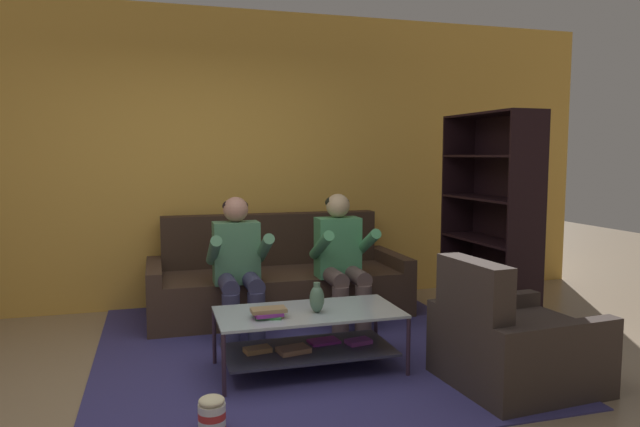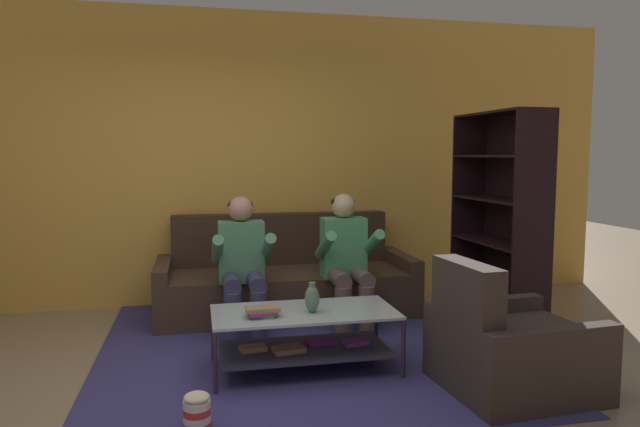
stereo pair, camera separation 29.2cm
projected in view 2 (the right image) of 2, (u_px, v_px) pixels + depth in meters
name	position (u px, v px, depth m)	size (l,w,h in m)	color
ground	(234.00, 402.00, 3.44)	(16.80, 16.80, 0.00)	gray
back_partition	(216.00, 159.00, 5.68)	(8.40, 0.12, 2.90)	gold
couch	(286.00, 282.00, 5.39)	(2.37, 0.91, 0.91)	#422F23
person_seated_left	(242.00, 260.00, 4.73)	(0.50, 0.58, 1.14)	#373657
person_seated_right	(347.00, 255.00, 4.92)	(0.50, 0.58, 1.15)	brown
coffee_table	(304.00, 331.00, 3.93)	(1.26, 0.61, 0.42)	#AAB7BF
area_rug	(296.00, 341.00, 4.56)	(3.00, 3.42, 0.01)	navy
vase	(312.00, 298.00, 3.86)	(0.10, 0.10, 0.21)	#51765E
book_stack	(262.00, 311.00, 3.76)	(0.23, 0.18, 0.07)	#3B8E45
bookshelf	(499.00, 239.00, 4.96)	(0.38, 1.05, 1.85)	black
armchair	(509.00, 350.00, 3.58)	(0.93, 0.88, 0.84)	#332925
popcorn_tub	(197.00, 411.00, 3.10)	(0.15, 0.15, 0.20)	red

